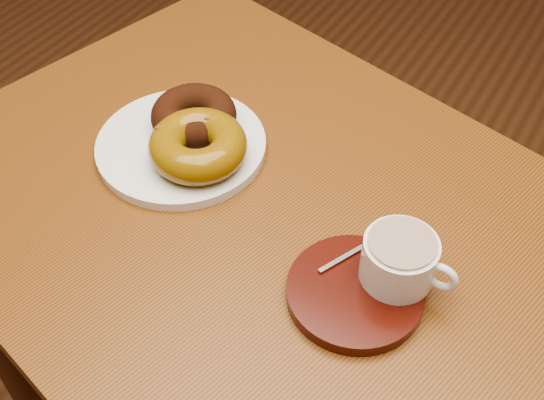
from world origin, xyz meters
The scene contains 7 objects.
cafe_table centered at (-0.21, -0.22, 0.69)m, with size 1.01×0.85×0.82m.
donut_plate centered at (-0.35, -0.19, 0.83)m, with size 0.23×0.23×0.01m, color white.
donut_cinnamon centered at (-0.35, -0.15, 0.85)m, with size 0.11×0.11×0.04m, color black.
donut_caramel centered at (-0.31, -0.20, 0.86)m, with size 0.15×0.15×0.05m.
saucer centered at (-0.04, -0.28, 0.83)m, with size 0.15×0.15×0.02m, color #370D07.
coffee_cup centered at (-0.01, -0.24, 0.86)m, with size 0.11×0.08×0.06m.
teaspoon centered at (-0.06, -0.22, 0.84)m, with size 0.04×0.08×0.01m.
Camera 1 is at (0.10, -0.70, 1.44)m, focal length 45.00 mm.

